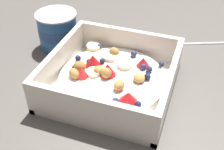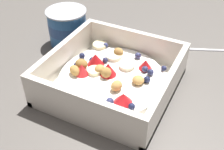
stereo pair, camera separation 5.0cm
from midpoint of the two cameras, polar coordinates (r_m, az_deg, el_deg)
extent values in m
plane|color=#56514C|center=(0.54, 2.48, -1.56)|extent=(2.40, 2.40, 0.00)
cube|color=white|center=(0.52, 2.77, -2.27)|extent=(0.21, 0.21, 0.01)
cube|color=white|center=(0.48, 14.01, -3.24)|extent=(0.21, 0.01, 0.07)
cube|color=white|center=(0.54, -6.99, 3.18)|extent=(0.21, 0.01, 0.07)
cube|color=white|center=(0.43, -2.76, -7.31)|extent=(0.01, 0.19, 0.07)
cube|color=white|center=(0.58, 7.07, 5.76)|extent=(0.01, 0.19, 0.07)
cylinder|color=white|center=(0.51, 2.82, -1.15)|extent=(0.19, 0.19, 0.02)
cylinder|color=#F7EFC6|center=(0.53, 5.72, 1.73)|extent=(0.04, 0.04, 0.01)
cylinder|color=beige|center=(0.58, 0.01, 5.87)|extent=(0.03, 0.03, 0.01)
cylinder|color=#F4EAB7|center=(0.51, -0.72, 0.72)|extent=(0.03, 0.03, 0.01)
cylinder|color=#F4EAB7|center=(0.46, -2.29, -4.66)|extent=(0.03, 0.03, 0.01)
cylinder|color=#F7EFC6|center=(0.55, 2.99, 3.67)|extent=(0.04, 0.04, 0.01)
cylinder|color=#F4EAB7|center=(0.48, -6.69, -2.50)|extent=(0.04, 0.04, 0.01)
cone|color=red|center=(0.51, -3.23, 1.01)|extent=(0.03, 0.03, 0.02)
cone|color=red|center=(0.50, 2.33, 1.00)|extent=(0.03, 0.03, 0.02)
cone|color=red|center=(0.53, -0.59, 3.05)|extent=(0.04, 0.04, 0.02)
cone|color=red|center=(0.53, 9.44, 2.01)|extent=(0.03, 0.03, 0.02)
cone|color=red|center=(0.45, 5.47, -4.76)|extent=(0.04, 0.04, 0.02)
sphere|color=navy|center=(0.52, 9.35, 1.06)|extent=(0.01, 0.01, 0.01)
sphere|color=#23284C|center=(0.54, -1.30, 2.88)|extent=(0.01, 0.01, 0.01)
sphere|color=#23284C|center=(0.53, 13.02, 1.20)|extent=(0.01, 0.01, 0.01)
sphere|color=#191E3D|center=(0.50, 9.92, -0.97)|extent=(0.01, 0.01, 0.01)
sphere|color=navy|center=(0.52, -4.31, 1.88)|extent=(0.01, 0.01, 0.01)
sphere|color=#191E3D|center=(0.55, -3.41, 3.76)|extent=(0.01, 0.01, 0.01)
sphere|color=#23284C|center=(0.51, 10.48, 0.44)|extent=(0.01, 0.01, 0.01)
sphere|color=navy|center=(0.55, 7.80, 3.77)|extent=(0.01, 0.01, 0.01)
sphere|color=navy|center=(0.58, 1.22, 5.87)|extent=(0.01, 0.01, 0.01)
sphere|color=#191E3D|center=(0.45, 7.22, -6.40)|extent=(0.01, 0.01, 0.01)
sphere|color=#23284C|center=(0.54, 1.31, 2.89)|extent=(0.01, 0.01, 0.01)
sphere|color=navy|center=(0.45, 2.79, -5.46)|extent=(0.01, 0.01, 0.01)
ellipsoid|color=#AD7F42|center=(0.51, -4.67, 0.82)|extent=(0.03, 0.03, 0.02)
ellipsoid|color=tan|center=(0.47, 3.97, -2.27)|extent=(0.02, 0.02, 0.02)
ellipsoid|color=#AD7F42|center=(0.55, 3.92, 4.51)|extent=(0.02, 0.03, 0.02)
ellipsoid|color=tan|center=(0.51, 0.37, 1.11)|extent=(0.03, 0.03, 0.02)
ellipsoid|color=olive|center=(0.52, -3.38, 2.11)|extent=(0.02, 0.02, 0.02)
ellipsoid|color=#AD7F42|center=(0.50, 2.13, 0.26)|extent=(0.03, 0.03, 0.02)
ellipsoid|color=tan|center=(0.49, 8.19, -1.13)|extent=(0.03, 0.03, 0.01)
ellipsoid|color=silver|center=(0.64, 13.39, 5.39)|extent=(0.05, 0.06, 0.01)
cylinder|color=silver|center=(0.66, 20.79, 4.80)|extent=(0.05, 0.12, 0.01)
cylinder|color=#3370B7|center=(0.63, -6.60, 9.29)|extent=(0.08, 0.08, 0.08)
cylinder|color=#2D5193|center=(0.63, -6.63, 9.59)|extent=(0.08, 0.08, 0.02)
cylinder|color=#B7BCC6|center=(0.61, -6.87, 12.47)|extent=(0.09, 0.09, 0.00)
camera|label=1|loc=(0.03, -87.14, 2.28)|focal=45.79mm
camera|label=2|loc=(0.03, 92.86, -2.28)|focal=45.79mm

